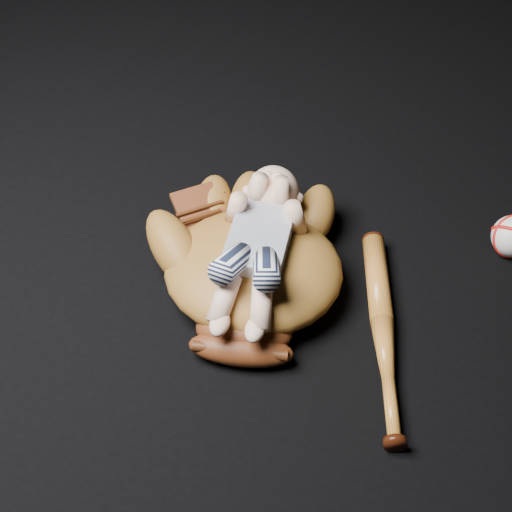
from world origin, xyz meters
TOP-DOWN VIEW (x-y plane):
  - baseball_glove at (-0.08, -0.05)m, footprint 0.44×0.49m
  - newborn_baby at (-0.07, -0.06)m, footprint 0.23×0.39m
  - baseball_bat at (0.15, -0.16)m, footprint 0.05×0.45m

SIDE VIEW (x-z plane):
  - baseball_bat at x=0.15m, z-range 0.00..0.04m
  - baseball_glove at x=-0.08m, z-range 0.00..0.14m
  - newborn_baby at x=-0.07m, z-range 0.05..0.20m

